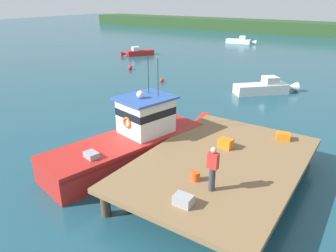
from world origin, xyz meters
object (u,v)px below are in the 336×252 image
(moored_boat_far_right, at_px, (265,88))
(deckhand_by_the_boat, at_px, (213,168))
(moored_boat_off_the_point, at_px, (240,41))
(main_fishing_boat, at_px, (136,139))
(bait_bucket, at_px, (196,176))
(crate_single_by_cleat, at_px, (283,136))
(crate_stack_mid_dock, at_px, (226,143))
(mooring_buoy_outer, at_px, (162,80))
(moored_boat_far_left, at_px, (138,52))
(mooring_buoy_inshore, at_px, (130,68))
(crate_stack_near_edge, at_px, (183,200))

(moored_boat_far_right, bearing_deg, deckhand_by_the_boat, -78.30)
(deckhand_by_the_boat, bearing_deg, moored_boat_off_the_point, 110.60)
(main_fishing_boat, xyz_separation_m, bait_bucket, (4.34, -1.94, 0.36))
(moored_boat_far_right, bearing_deg, main_fishing_boat, -96.29)
(crate_single_by_cleat, relative_size, bait_bucket, 1.76)
(crate_stack_mid_dock, xyz_separation_m, crate_single_by_cleat, (1.88, 2.28, -0.04))
(main_fishing_boat, height_order, deckhand_by_the_boat, main_fishing_boat)
(moored_boat_off_the_point, distance_m, mooring_buoy_outer, 28.52)
(bait_bucket, bearing_deg, main_fishing_boat, 155.87)
(deckhand_by_the_boat, bearing_deg, moored_boat_far_right, 101.70)
(bait_bucket, distance_m, mooring_buoy_outer, 19.03)
(moored_boat_far_left, relative_size, moored_boat_far_right, 0.92)
(deckhand_by_the_boat, xyz_separation_m, mooring_buoy_outer, (-12.57, 15.13, -1.88))
(moored_boat_far_right, height_order, mooring_buoy_inshore, moored_boat_far_right)
(moored_boat_far_right, height_order, mooring_buoy_outer, moored_boat_far_right)
(moored_boat_far_left, xyz_separation_m, moored_boat_far_right, (19.91, -8.33, 0.08))
(crate_stack_mid_dock, distance_m, deckhand_by_the_boat, 3.55)
(crate_single_by_cleat, distance_m, moored_boat_far_left, 31.18)
(moored_boat_far_left, height_order, moored_boat_far_right, moored_boat_far_right)
(moored_boat_far_right, distance_m, mooring_buoy_outer, 9.25)
(main_fishing_boat, relative_size, moored_boat_far_left, 2.37)
(moored_boat_off_the_point, distance_m, mooring_buoy_inshore, 25.92)
(deckhand_by_the_boat, bearing_deg, moored_boat_far_left, 132.92)
(deckhand_by_the_boat, xyz_separation_m, moored_boat_far_right, (-3.49, 16.84, -1.59))
(crate_stack_near_edge, relative_size, bait_bucket, 1.76)
(crate_single_by_cleat, height_order, deckhand_by_the_boat, deckhand_by_the_boat)
(main_fishing_boat, bearing_deg, moored_boat_off_the_point, 105.22)
(crate_stack_mid_dock, xyz_separation_m, bait_bucket, (0.23, -3.11, -0.04))
(crate_single_by_cleat, relative_size, moored_boat_off_the_point, 0.12)
(crate_single_by_cleat, xyz_separation_m, moored_boat_off_the_point, (-17.20, 37.77, -0.93))
(bait_bucket, bearing_deg, mooring_buoy_inshore, 135.54)
(bait_bucket, xyz_separation_m, moored_boat_off_the_point, (-15.55, 43.15, -0.94))
(moored_boat_far_left, relative_size, mooring_buoy_inshore, 8.84)
(bait_bucket, relative_size, mooring_buoy_outer, 0.95)
(moored_boat_off_the_point, bearing_deg, moored_boat_far_left, -111.24)
(crate_stack_mid_dock, bearing_deg, mooring_buoy_inshore, 140.80)
(deckhand_by_the_boat, distance_m, moored_boat_far_right, 17.27)
(moored_boat_far_right, xyz_separation_m, mooring_buoy_inshore, (-14.92, 0.72, -0.23))
(main_fishing_boat, relative_size, bait_bucket, 29.29)
(crate_single_by_cleat, bearing_deg, moored_boat_off_the_point, 114.48)
(crate_single_by_cleat, distance_m, bait_bucket, 5.63)
(main_fishing_boat, distance_m, moored_boat_far_left, 29.38)
(crate_stack_near_edge, bearing_deg, crate_single_by_cleat, 79.66)
(main_fishing_boat, height_order, mooring_buoy_inshore, main_fishing_boat)
(deckhand_by_the_boat, height_order, mooring_buoy_inshore, deckhand_by_the_boat)
(crate_stack_near_edge, bearing_deg, moored_boat_far_left, 131.06)
(crate_stack_mid_dock, relative_size, moored_boat_far_right, 0.13)
(bait_bucket, distance_m, moored_boat_far_right, 16.84)
(deckhand_by_the_boat, distance_m, moored_boat_far_left, 34.40)
(crate_single_by_cleat, height_order, moored_boat_far_left, crate_single_by_cleat)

